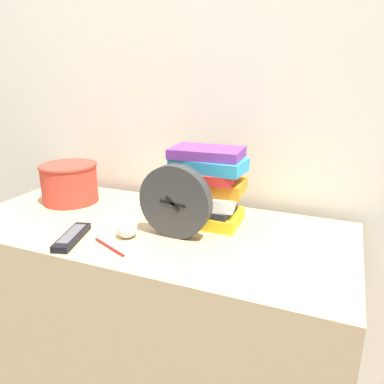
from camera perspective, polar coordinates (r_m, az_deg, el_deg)
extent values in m
cube|color=silver|center=(1.47, 0.18, 15.69)|extent=(6.00, 0.04, 2.40)
cube|color=tan|center=(1.44, -5.69, -19.45)|extent=(1.28, 0.58, 0.77)
cylinder|color=#333333|center=(1.12, -2.56, -1.47)|extent=(0.23, 0.04, 0.23)
cylinder|color=silver|center=(1.11, -2.81, -1.65)|extent=(0.20, 0.01, 0.20)
cube|color=black|center=(1.11, -2.96, -1.76)|extent=(0.05, 0.01, 0.04)
cube|color=black|center=(1.11, -2.96, -1.76)|extent=(0.08, 0.01, 0.01)
cylinder|color=black|center=(1.11, -2.96, -1.76)|extent=(0.01, 0.00, 0.01)
cube|color=yellow|center=(1.26, 2.73, -3.76)|extent=(0.21, 0.17, 0.04)
cube|color=#232328|center=(1.24, 1.93, -2.51)|extent=(0.19, 0.13, 0.02)
cube|color=white|center=(1.23, 2.41, -1.12)|extent=(0.20, 0.17, 0.04)
cube|color=orange|center=(1.24, 2.83, 1.03)|extent=(0.23, 0.16, 0.04)
cube|color=red|center=(1.21, 2.50, 2.44)|extent=(0.19, 0.15, 0.03)
cube|color=#2D9ED1|center=(1.21, 2.56, 4.21)|extent=(0.24, 0.14, 0.04)
cube|color=#7A3899|center=(1.22, 2.30, 6.02)|extent=(0.24, 0.16, 0.03)
cylinder|color=#C63D2D|center=(1.51, -18.16, 1.31)|extent=(0.21, 0.21, 0.15)
torus|color=#9F3024|center=(1.50, -18.41, 3.83)|extent=(0.22, 0.22, 0.01)
cube|color=black|center=(1.19, -17.82, -6.55)|extent=(0.10, 0.19, 0.02)
cube|color=#59595E|center=(1.18, -17.87, -6.04)|extent=(0.07, 0.14, 0.00)
sphere|color=white|center=(1.16, -9.89, -5.39)|extent=(0.06, 0.06, 0.06)
cylinder|color=#B21E1E|center=(1.11, -12.49, -8.18)|extent=(0.14, 0.07, 0.01)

